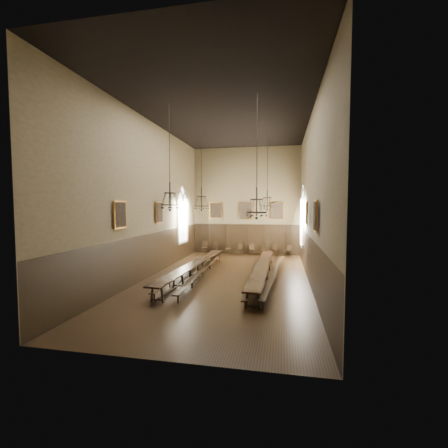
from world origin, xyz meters
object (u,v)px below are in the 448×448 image
(chandelier_front_right, at_px, (257,205))
(chair_7, at_px, (289,253))
(chandelier_back_left, at_px, (201,201))
(chair_5, at_px, (263,252))
(chandelier_back_right, at_px, (267,200))
(chair_6, at_px, (274,252))
(table_right, at_px, (262,272))
(chair_4, at_px, (252,252))
(bench_left_outer, at_px, (181,273))
(bench_right_inner, at_px, (253,276))
(chair_2, at_px, (228,251))
(chair_1, at_px, (215,250))
(chair_0, at_px, (205,250))
(bench_right_outer, at_px, (274,275))
(chandelier_front_left, at_px, (170,198))
(bench_left_inner, at_px, (202,272))
(table_left, at_px, (194,270))
(chair_3, at_px, (239,251))

(chandelier_front_right, bearing_deg, chair_7, 81.69)
(chandelier_back_left, bearing_deg, chair_5, 60.75)
(chandelier_back_left, height_order, chandelier_back_right, same)
(chair_6, bearing_deg, chair_7, 14.26)
(table_right, xyz_separation_m, chair_4, (-1.37, 8.29, -0.13))
(table_right, distance_m, bench_left_outer, 4.60)
(chair_6, bearing_deg, chandelier_back_left, -113.60)
(bench_right_inner, xyz_separation_m, chair_2, (-2.97, 8.76, -0.02))
(chair_7, bearing_deg, chair_2, -161.27)
(chair_1, distance_m, chandelier_back_right, 8.50)
(bench_right_inner, bearing_deg, bench_left_outer, 179.79)
(chair_6, height_order, chandelier_back_left, chandelier_back_left)
(chair_0, relative_size, chandelier_back_right, 0.21)
(chandelier_front_right, bearing_deg, bench_right_outer, 77.01)
(chair_6, height_order, chandelier_back_right, chandelier_back_right)
(bench_right_outer, bearing_deg, bench_left_outer, -175.68)
(chair_1, bearing_deg, chandelier_back_right, -40.56)
(bench_right_inner, xyz_separation_m, chandelier_front_left, (-3.84, -2.25, 4.19))
(bench_left_inner, height_order, bench_right_outer, bench_right_outer)
(chair_7, distance_m, chandelier_front_right, 12.22)
(bench_left_outer, distance_m, chandelier_back_right, 6.94)
(chandelier_back_left, bearing_deg, bench_right_inner, -33.64)
(chair_1, height_order, chair_4, chair_1)
(chandelier_front_left, bearing_deg, chandelier_back_right, 49.43)
(bench_left_inner, height_order, chair_2, chair_2)
(table_right, distance_m, chair_2, 9.07)
(table_left, xyz_separation_m, chandelier_front_right, (3.81, -2.99, 3.74))
(chair_5, bearing_deg, chandelier_front_right, -74.62)
(bench_left_inner, relative_size, chair_0, 9.80)
(table_right, xyz_separation_m, chair_2, (-3.46, 8.38, -0.16))
(chair_7, bearing_deg, chandelier_back_right, -85.38)
(table_right, bearing_deg, chair_3, 106.67)
(bench_right_outer, bearing_deg, table_left, -178.12)
(bench_right_inner, height_order, bench_right_outer, bench_right_outer)
(chandelier_front_left, bearing_deg, bench_left_outer, 96.26)
(chair_1, bearing_deg, chair_4, 9.69)
(table_left, bearing_deg, chair_4, 73.37)
(chair_4, bearing_deg, table_right, -99.79)
(table_left, distance_m, table_right, 3.88)
(chair_4, relative_size, chandelier_front_left, 0.19)
(bench_left_outer, bearing_deg, chair_7, 54.66)
(chair_7, relative_size, chandelier_front_left, 0.18)
(bench_right_outer, height_order, chair_3, chair_3)
(table_right, xyz_separation_m, chair_0, (-5.46, 8.32, -0.10))
(chair_4, height_order, chair_7, chair_4)
(bench_left_outer, height_order, chair_5, chair_5)
(table_left, bearing_deg, chair_3, 80.41)
(bench_right_outer, distance_m, chair_5, 8.29)
(table_left, bearing_deg, chandelier_front_left, -100.16)
(bench_left_inner, xyz_separation_m, bench_right_inner, (2.96, -0.40, -0.02))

